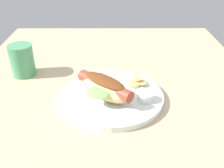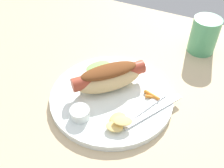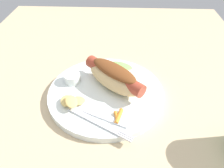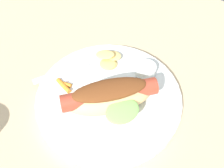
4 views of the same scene
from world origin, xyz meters
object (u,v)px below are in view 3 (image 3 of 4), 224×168
at_px(sauce_ramekin, 72,78).
at_px(knife, 97,114).
at_px(chips_pile, 73,101).
at_px(plate, 108,93).
at_px(fork, 97,122).
at_px(carrot_garnish, 118,116).
at_px(hot_dog, 114,76).

relative_size(sauce_ramekin, knife, 0.29).
height_order(sauce_ramekin, chips_pile, same).
height_order(plate, knife, knife).
relative_size(plate, chips_pile, 4.44).
bearing_deg(fork, knife, 125.08).
height_order(plate, chips_pile, chips_pile).
distance_m(knife, carrot_garnish, 0.05).
bearing_deg(sauce_ramekin, knife, -146.12).
distance_m(knife, chips_pile, 0.07).
bearing_deg(chips_pile, knife, -118.64).
distance_m(plate, chips_pile, 0.09).
relative_size(sauce_ramekin, chips_pile, 0.65).
xyz_separation_m(plate, fork, (-0.10, 0.02, 0.01)).
relative_size(hot_dog, chips_pile, 2.47).
distance_m(plate, carrot_garnish, 0.09).
distance_m(plate, hot_dog, 0.05).
height_order(sauce_ramekin, carrot_garnish, sauce_ramekin).
xyz_separation_m(fork, carrot_garnish, (0.02, -0.04, 0.00)).
relative_size(sauce_ramekin, carrot_garnish, 1.02).
bearing_deg(knife, sauce_ramekin, 147.08).
bearing_deg(carrot_garnish, plate, 17.43).
bearing_deg(knife, carrot_garnish, 16.64).
bearing_deg(chips_pile, hot_dog, -54.05).
xyz_separation_m(plate, carrot_garnish, (-0.09, -0.03, 0.01)).
height_order(hot_dog, knife, hot_dog).
height_order(plate, hot_dog, hot_dog).
height_order(fork, knife, same).
height_order(plate, sauce_ramekin, sauce_ramekin).
bearing_deg(hot_dog, carrot_garnish, -40.85).
distance_m(fork, knife, 0.02).
height_order(hot_dog, chips_pile, hot_dog).
bearing_deg(hot_dog, chips_pile, -102.06).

